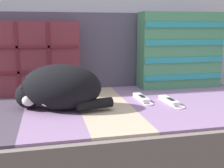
{
  "coord_description": "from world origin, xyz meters",
  "views": [
    {
      "loc": [
        -0.24,
        -1.16,
        0.7
      ],
      "look_at": [
        0.03,
        0.01,
        0.45
      ],
      "focal_mm": 45.0,
      "sensor_mm": 36.0,
      "label": 1
    }
  ],
  "objects_px": {
    "throw_pillow_striped": "(180,50)",
    "sleeping_cat": "(58,88)",
    "game_remote_far": "(170,101)",
    "game_remote_near": "(142,98)",
    "throw_pillow_quilted": "(34,58)",
    "couch": "(102,138)"
  },
  "relations": [
    {
      "from": "throw_pillow_striped",
      "to": "sleeping_cat",
      "type": "distance_m",
      "value": 0.78
    },
    {
      "from": "throw_pillow_striped",
      "to": "game_remote_far",
      "type": "xyz_separation_m",
      "value": [
        -0.2,
        -0.33,
        -0.2
      ]
    },
    {
      "from": "sleeping_cat",
      "to": "game_remote_near",
      "type": "xyz_separation_m",
      "value": [
        0.4,
        0.07,
        -0.08
      ]
    },
    {
      "from": "throw_pillow_quilted",
      "to": "game_remote_far",
      "type": "height_order",
      "value": "throw_pillow_quilted"
    },
    {
      "from": "game_remote_near",
      "to": "throw_pillow_quilted",
      "type": "bearing_deg",
      "value": 153.6
    },
    {
      "from": "sleeping_cat",
      "to": "game_remote_far",
      "type": "bearing_deg",
      "value": -0.98
    },
    {
      "from": "couch",
      "to": "throw_pillow_striped",
      "type": "height_order",
      "value": "throw_pillow_striped"
    },
    {
      "from": "game_remote_far",
      "to": "couch",
      "type": "bearing_deg",
      "value": 164.8
    },
    {
      "from": "sleeping_cat",
      "to": "game_remote_far",
      "type": "relative_size",
      "value": 2.04
    },
    {
      "from": "game_remote_near",
      "to": "throw_pillow_striped",
      "type": "bearing_deg",
      "value": 38.58
    },
    {
      "from": "game_remote_far",
      "to": "game_remote_near",
      "type": "bearing_deg",
      "value": 144.43
    },
    {
      "from": "game_remote_far",
      "to": "sleeping_cat",
      "type": "bearing_deg",
      "value": 179.02
    },
    {
      "from": "throw_pillow_quilted",
      "to": "game_remote_far",
      "type": "xyz_separation_m",
      "value": [
        0.61,
        -0.33,
        -0.18
      ]
    },
    {
      "from": "throw_pillow_quilted",
      "to": "game_remote_far",
      "type": "relative_size",
      "value": 2.32
    },
    {
      "from": "throw_pillow_striped",
      "to": "game_remote_far",
      "type": "bearing_deg",
      "value": -121.62
    },
    {
      "from": "sleeping_cat",
      "to": "throw_pillow_striped",
      "type": "bearing_deg",
      "value": 24.18
    },
    {
      "from": "throw_pillow_quilted",
      "to": "game_remote_near",
      "type": "bearing_deg",
      "value": -26.4
    },
    {
      "from": "throw_pillow_quilted",
      "to": "sleeping_cat",
      "type": "bearing_deg",
      "value": -72.02
    },
    {
      "from": "couch",
      "to": "game_remote_near",
      "type": "bearing_deg",
      "value": -1.24
    },
    {
      "from": "throw_pillow_striped",
      "to": "couch",
      "type": "bearing_deg",
      "value": -154.26
    },
    {
      "from": "game_remote_near",
      "to": "game_remote_far",
      "type": "relative_size",
      "value": 1.01
    },
    {
      "from": "couch",
      "to": "throw_pillow_quilted",
      "type": "distance_m",
      "value": 0.54
    }
  ]
}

